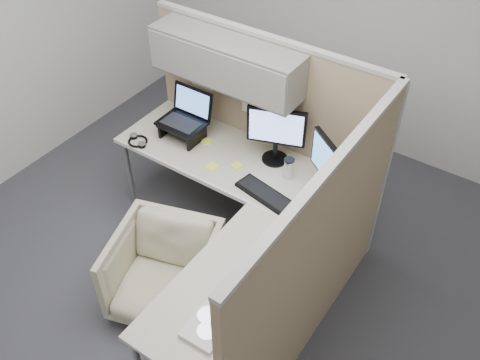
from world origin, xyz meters
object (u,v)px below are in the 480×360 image
Objects in this scene: desk at (233,208)px; office_chair at (164,269)px; monitor_left at (276,131)px; keyboard at (266,195)px.

desk is 2.78× the size of office_chair.
monitor_left is (-0.01, 0.58, 0.32)m from desk.
desk is 4.29× the size of monitor_left.
desk is at bearing 47.06° from office_chair.
desk is 4.20× the size of keyboard.
keyboard is at bearing 52.46° from desk.
desk is 0.25m from keyboard.
monitor_left is at bearing 91.19° from desk.
desk reaches higher than office_chair.
office_chair is 1.29m from monitor_left.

